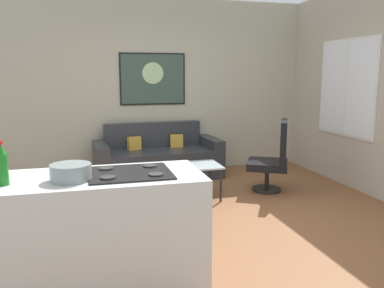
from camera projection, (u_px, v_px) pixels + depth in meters
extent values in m
cube|color=brown|center=(187.00, 223.00, 4.42)|extent=(6.40, 6.40, 0.04)
cube|color=#B1AF99|center=(150.00, 87.00, 6.48)|extent=(6.40, 0.05, 2.80)
cube|color=#B3AC96|center=(378.00, 90.00, 5.12)|extent=(0.05, 6.40, 2.80)
cube|color=#2C3034|center=(158.00, 164.00, 6.21)|extent=(1.62, 0.94, 0.44)
cube|color=#2C3034|center=(153.00, 134.00, 6.45)|extent=(1.57, 0.28, 0.39)
cube|color=#2C3034|center=(101.00, 163.00, 5.92)|extent=(0.24, 0.83, 0.59)
cube|color=#2C3034|center=(210.00, 156.00, 6.48)|extent=(0.24, 0.83, 0.59)
cube|color=gold|center=(134.00, 143.00, 6.18)|extent=(0.22, 0.15, 0.20)
cube|color=gold|center=(177.00, 141.00, 6.41)|extent=(0.21, 0.12, 0.20)
cube|color=silver|center=(187.00, 166.00, 5.11)|extent=(0.87, 0.52, 0.02)
cylinder|color=#232326|center=(160.00, 190.00, 4.84)|extent=(0.03, 0.03, 0.43)
cylinder|color=#232326|center=(221.00, 185.00, 5.04)|extent=(0.03, 0.03, 0.43)
cylinder|color=#232326|center=(154.00, 181.00, 5.26)|extent=(0.03, 0.03, 0.43)
cylinder|color=#232326|center=(210.00, 177.00, 5.46)|extent=(0.03, 0.03, 0.43)
cylinder|color=black|center=(266.00, 189.00, 5.56)|extent=(0.39, 0.39, 0.04)
cylinder|color=black|center=(267.00, 176.00, 5.52)|extent=(0.06, 0.06, 0.34)
cube|color=black|center=(267.00, 165.00, 5.49)|extent=(0.74, 0.74, 0.10)
cube|color=black|center=(283.00, 141.00, 5.39)|extent=(0.33, 0.53, 0.57)
cube|color=silver|center=(92.00, 234.00, 2.96)|extent=(1.66, 0.71, 0.88)
cube|color=black|center=(130.00, 173.00, 2.96)|extent=(0.60, 0.52, 0.01)
cylinder|color=#2D2D2D|center=(108.00, 177.00, 2.78)|extent=(0.11, 0.11, 0.01)
cylinder|color=#2D2D2D|center=(156.00, 174.00, 2.86)|extent=(0.11, 0.11, 0.01)
cylinder|color=#2D2D2D|center=(106.00, 168.00, 3.04)|extent=(0.11, 0.11, 0.01)
cylinder|color=#2D2D2D|center=(150.00, 166.00, 3.13)|extent=(0.11, 0.11, 0.01)
cylinder|color=#1C781F|center=(3.00, 170.00, 2.63)|extent=(0.07, 0.07, 0.21)
cone|color=#1C781F|center=(1.00, 149.00, 2.61)|extent=(0.07, 0.07, 0.07)
cylinder|color=red|center=(0.00, 143.00, 2.60)|extent=(0.03, 0.03, 0.02)
cylinder|color=gray|center=(71.00, 179.00, 2.77)|extent=(0.16, 0.16, 0.01)
cylinder|color=gray|center=(71.00, 172.00, 2.76)|extent=(0.28, 0.28, 0.12)
cube|color=black|center=(153.00, 79.00, 6.43)|extent=(1.06, 0.01, 0.83)
cube|color=#384F44|center=(153.00, 79.00, 6.43)|extent=(1.01, 0.02, 0.78)
cylinder|color=#AED394|center=(153.00, 73.00, 6.40)|extent=(0.34, 0.01, 0.34)
cube|color=silver|center=(347.00, 88.00, 5.68)|extent=(0.02, 1.26, 1.38)
cube|color=white|center=(346.00, 88.00, 5.68)|extent=(0.01, 1.18, 1.30)
cube|color=silver|center=(346.00, 88.00, 5.68)|extent=(0.01, 0.04, 1.30)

